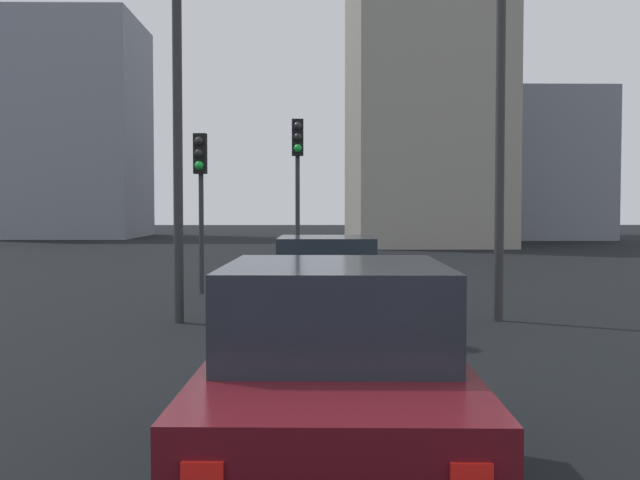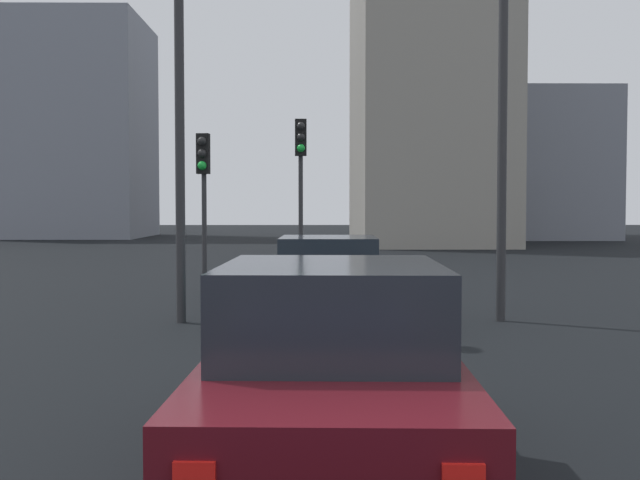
{
  "view_description": "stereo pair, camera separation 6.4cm",
  "coord_description": "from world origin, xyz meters",
  "px_view_note": "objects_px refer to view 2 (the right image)",
  "views": [
    {
      "loc": [
        -3.49,
        0.14,
        1.96
      ],
      "look_at": [
        5.29,
        -0.01,
        1.59
      ],
      "focal_mm": 43.88,
      "sensor_mm": 36.0,
      "label": 1
    },
    {
      "loc": [
        -3.49,
        0.08,
        1.96
      ],
      "look_at": [
        5.29,
        -0.01,
        1.59
      ],
      "focal_mm": 43.88,
      "sensor_mm": 36.0,
      "label": 2
    }
  ],
  "objects_px": {
    "car_teal_lead": "(328,280)",
    "car_maroon_second": "(332,372)",
    "street_lamp_kerbside": "(179,81)",
    "street_lamp_far": "(503,59)",
    "traffic_light_near_right": "(203,178)",
    "traffic_light_near_left": "(301,166)"
  },
  "relations": [
    {
      "from": "street_lamp_far",
      "to": "car_maroon_second",
      "type": "bearing_deg",
      "value": 157.93
    },
    {
      "from": "street_lamp_far",
      "to": "traffic_light_near_left",
      "type": "bearing_deg",
      "value": 30.26
    },
    {
      "from": "car_teal_lead",
      "to": "street_lamp_far",
      "type": "height_order",
      "value": "street_lamp_far"
    },
    {
      "from": "car_teal_lead",
      "to": "traffic_light_near_right",
      "type": "height_order",
      "value": "traffic_light_near_right"
    },
    {
      "from": "street_lamp_kerbside",
      "to": "street_lamp_far",
      "type": "bearing_deg",
      "value": -88.64
    },
    {
      "from": "car_teal_lead",
      "to": "street_lamp_far",
      "type": "xyz_separation_m",
      "value": [
        0.04,
        -2.96,
        3.76
      ]
    },
    {
      "from": "traffic_light_near_left",
      "to": "traffic_light_near_right",
      "type": "relative_size",
      "value": 1.14
    },
    {
      "from": "street_lamp_kerbside",
      "to": "traffic_light_near_right",
      "type": "bearing_deg",
      "value": 2.9
    },
    {
      "from": "car_teal_lead",
      "to": "car_maroon_second",
      "type": "height_order",
      "value": "car_maroon_second"
    },
    {
      "from": "traffic_light_near_right",
      "to": "street_lamp_kerbside",
      "type": "relative_size",
      "value": 0.53
    },
    {
      "from": "traffic_light_near_right",
      "to": "car_teal_lead",
      "type": "bearing_deg",
      "value": 38.69
    },
    {
      "from": "traffic_light_near_left",
      "to": "traffic_light_near_right",
      "type": "distance_m",
      "value": 2.81
    },
    {
      "from": "traffic_light_near_left",
      "to": "car_maroon_second",
      "type": "bearing_deg",
      "value": -0.86
    },
    {
      "from": "traffic_light_near_right",
      "to": "street_lamp_kerbside",
      "type": "xyz_separation_m",
      "value": [
        -4.39,
        -0.22,
        1.46
      ]
    },
    {
      "from": "traffic_light_near_left",
      "to": "street_lamp_far",
      "type": "height_order",
      "value": "street_lamp_far"
    },
    {
      "from": "car_maroon_second",
      "to": "traffic_light_near_right",
      "type": "xyz_separation_m",
      "value": [
        11.88,
        2.59,
        1.85
      ]
    },
    {
      "from": "car_teal_lead",
      "to": "traffic_light_near_left",
      "type": "relative_size",
      "value": 1.04
    },
    {
      "from": "street_lamp_kerbside",
      "to": "car_maroon_second",
      "type": "bearing_deg",
      "value": -162.48
    },
    {
      "from": "car_teal_lead",
      "to": "car_maroon_second",
      "type": "distance_m",
      "value": 7.57
    },
    {
      "from": "street_lamp_kerbside",
      "to": "street_lamp_far",
      "type": "height_order",
      "value": "street_lamp_far"
    },
    {
      "from": "car_maroon_second",
      "to": "street_lamp_far",
      "type": "bearing_deg",
      "value": -20.14
    },
    {
      "from": "traffic_light_near_right",
      "to": "street_lamp_kerbside",
      "type": "distance_m",
      "value": 4.64
    }
  ]
}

